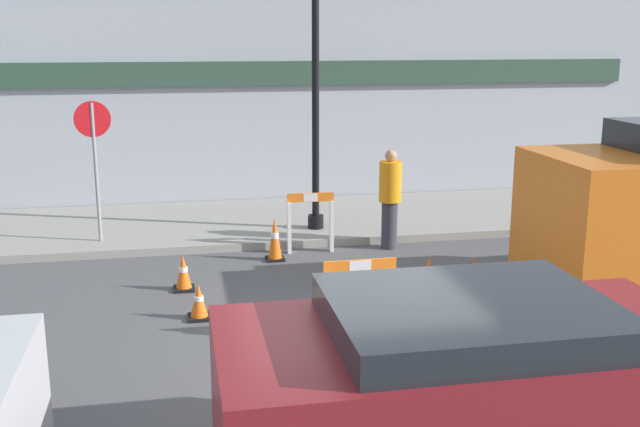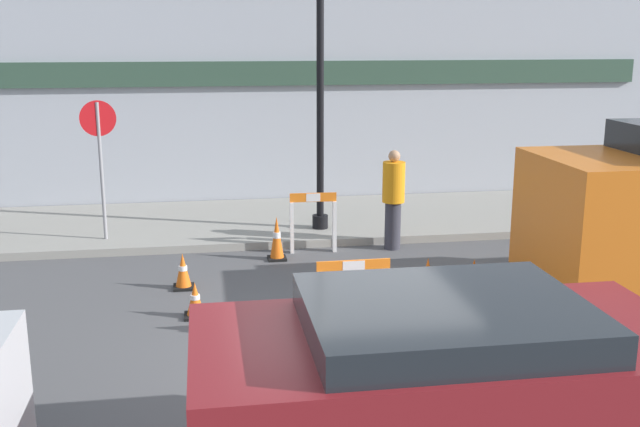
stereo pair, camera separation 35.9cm
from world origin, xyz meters
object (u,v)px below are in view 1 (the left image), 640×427
object	(u,v)px
streetlamp_post	(315,47)
parked_car_1	(465,386)
stop_sign	(94,149)
person_worker	(390,196)

from	to	relation	value
streetlamp_post	parked_car_1	bearing A→B (deg)	-92.30
streetlamp_post	stop_sign	world-z (taller)	streetlamp_post
streetlamp_post	person_worker	world-z (taller)	streetlamp_post
person_worker	parked_car_1	size ratio (longest dim) A/B	0.45
person_worker	parked_car_1	bearing A→B (deg)	26.86
streetlamp_post	parked_car_1	distance (m)	8.38
stop_sign	streetlamp_post	bearing A→B (deg)	172.10
streetlamp_post	person_worker	bearing A→B (deg)	-44.48
streetlamp_post	person_worker	distance (m)	2.90
streetlamp_post	stop_sign	distance (m)	4.13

